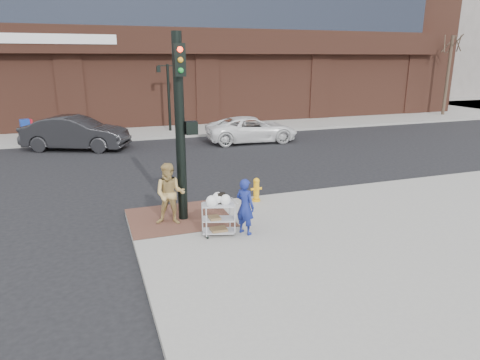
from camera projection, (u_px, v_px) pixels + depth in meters
name	position (u px, v px, depth m)	size (l,w,h in m)	color
ground	(208.00, 231.00, 11.51)	(220.00, 220.00, 0.00)	black
sidewalk_far	(242.00, 102.00, 44.50)	(65.00, 36.00, 0.15)	gray
brick_curb_ramp	(179.00, 217.00, 12.08)	(2.80, 2.40, 0.01)	brown
filler_block	(422.00, 22.00, 56.35)	(14.00, 20.00, 18.00)	slate
bare_tree_a	(453.00, 34.00, 32.47)	(1.80, 1.80, 7.20)	#382B21
lamp_post	(169.00, 90.00, 25.92)	(1.32, 0.22, 4.00)	black
traffic_signal_pole	(181.00, 124.00, 11.27)	(0.61, 0.51, 5.00)	black
woman_blue	(245.00, 206.00, 10.81)	(0.53, 0.35, 1.46)	navy
pedestrian_tan	(170.00, 194.00, 11.43)	(0.82, 0.64, 1.69)	tan
sedan_dark	(76.00, 133.00, 21.55)	(1.80, 5.17, 1.70)	black
minivan_white	(252.00, 129.00, 23.59)	(2.32, 5.03, 1.40)	white
utility_cart	(218.00, 216.00, 10.80)	(0.89, 0.65, 1.10)	#AEAEB4
fire_hydrant	(256.00, 189.00, 13.38)	(0.36, 0.25, 0.76)	orange
newsbox_red	(28.00, 129.00, 23.58)	(0.46, 0.42, 1.11)	#AA131F
newsbox_blue	(26.00, 130.00, 23.46)	(0.47, 0.43, 1.13)	navy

